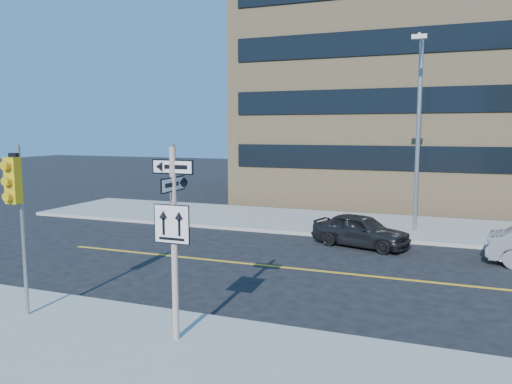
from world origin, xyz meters
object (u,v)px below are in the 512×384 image
at_px(sign_pole, 174,232).
at_px(traffic_signal, 15,194).
at_px(streetlight_a, 418,123).
at_px(parked_car_a, 361,230).

bearing_deg(sign_pole, traffic_signal, -177.89).
height_order(sign_pole, streetlight_a, streetlight_a).
bearing_deg(parked_car_a, streetlight_a, -15.23).
height_order(sign_pole, parked_car_a, sign_pole).
bearing_deg(traffic_signal, sign_pole, 2.11).
bearing_deg(sign_pole, streetlight_a, 73.23).
bearing_deg(streetlight_a, parked_car_a, -122.12).
height_order(traffic_signal, streetlight_a, streetlight_a).
bearing_deg(parked_car_a, traffic_signal, 166.45).
distance_m(sign_pole, parked_car_a, 10.75).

